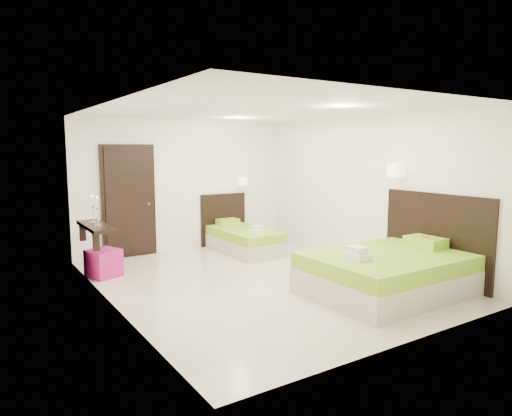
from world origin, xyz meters
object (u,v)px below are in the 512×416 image
bed_single (242,238)px  ottoman (104,263)px  bed_double (391,270)px  nightstand (253,239)px

bed_single → ottoman: (-2.82, -0.40, -0.04)m
bed_double → ottoman: (-3.22, 3.03, -0.10)m
bed_double → ottoman: size_ratio=4.99×
bed_double → bed_single: bearing=96.7°
nightstand → ottoman: bearing=-165.4°
nightstand → ottoman: ottoman is taller
bed_double → nightstand: size_ratio=5.65×
ottoman → bed_single: bearing=8.1°
bed_double → nightstand: bed_double is taller
bed_single → bed_double: 3.46m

